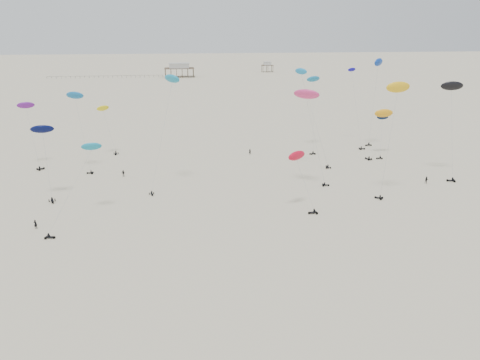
{
  "coord_description": "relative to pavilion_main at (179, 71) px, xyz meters",
  "views": [
    {
      "loc": [
        -11.01,
        3.38,
        35.23
      ],
      "look_at": [
        0.0,
        88.0,
        7.0
      ],
      "focal_mm": 35.0,
      "sensor_mm": 36.0,
      "label": 1
    }
  ],
  "objects": [
    {
      "name": "ground_plane",
      "position": [
        10.0,
        -150.0,
        -4.22
      ],
      "size": [
        900.0,
        900.0,
        0.0
      ],
      "primitive_type": "plane",
      "color": "beige"
    },
    {
      "name": "pavilion_main",
      "position": [
        0.0,
        0.0,
        0.0
      ],
      "size": [
        21.0,
        13.0,
        9.8
      ],
      "color": "brown",
      "rests_on": "ground"
    },
    {
      "name": "pavilion_small",
      "position": [
        70.0,
        30.0,
        -0.74
      ],
      "size": [
        9.0,
        7.0,
        8.0
      ],
      "color": "brown",
      "rests_on": "ground"
    },
    {
      "name": "pier_fence",
      "position": [
        -52.0,
        -0.0,
        -3.45
      ],
      "size": [
        80.2,
        0.2,
        1.5
      ],
      "color": "black",
      "rests_on": "ground"
    },
    {
      "name": "rig_0",
      "position": [
        -29.55,
        -246.43,
        7.4
      ],
      "size": [
        5.15,
        7.94,
        15.73
      ],
      "rotation": [
        0.0,
        0.0,
        3.49
      ],
      "color": "black",
      "rests_on": "ground"
    },
    {
      "name": "rig_1",
      "position": [
        32.03,
        -230.89,
        12.2
      ],
      "size": [
        9.2,
        7.7,
        25.25
      ],
      "rotation": [
        0.0,
        0.0,
        6.34
      ],
      "color": "black",
      "rests_on": "ground"
    },
    {
      "name": "rig_2",
      "position": [
        55.75,
        -222.49,
        3.05
      ],
      "size": [
        5.73,
        8.6,
        12.03
      ],
      "rotation": [
        0.0,
        0.0,
        1.66
      ],
      "color": "black",
      "rests_on": "ground"
    },
    {
      "name": "rig_3",
      "position": [
        -21.61,
        -211.74,
        4.91
      ],
      "size": [
        5.49,
        5.09,
        14.02
      ],
      "rotation": [
        0.0,
        0.0,
        3.14
      ],
      "color": "black",
      "rests_on": "ground"
    },
    {
      "name": "rig_5",
      "position": [
        -3.05,
        -240.5,
        16.82
      ],
      "size": [
        8.44,
        12.94,
        25.83
      ],
      "rotation": [
        0.0,
        0.0,
        3.38
      ],
      "color": "black",
      "rests_on": "ground"
    },
    {
      "name": "rig_6",
      "position": [
        -19.91,
        -258.88,
        5.38
      ],
      "size": [
        9.1,
        15.49,
        18.8
      ],
      "rotation": [
        0.0,
        0.0,
        4.43
      ],
      "color": "black",
      "rests_on": "ground"
    },
    {
      "name": "rig_7",
      "position": [
        44.08,
        -253.45,
        16.33
      ],
      "size": [
        7.84,
        6.96,
        24.34
      ],
      "rotation": [
        0.0,
        0.0,
        0.88
      ],
      "color": "black",
      "rests_on": "ground"
    },
    {
      "name": "rig_8",
      "position": [
        38.41,
        -211.34,
        12.43
      ],
      "size": [
        6.03,
        13.83,
        22.24
      ],
      "rotation": [
        0.0,
        0.0,
        1.93
      ],
      "color": "black",
      "rests_on": "ground"
    },
    {
      "name": "rig_9",
      "position": [
        57.61,
        -211.51,
        17.08
      ],
      "size": [
        5.09,
        5.0,
        26.25
      ],
      "rotation": [
        0.0,
        0.0,
        1.83
      ],
      "color": "black",
      "rests_on": "ground"
    },
    {
      "name": "rig_10",
      "position": [
        52.72,
        -209.33,
        8.36
      ],
      "size": [
        3.29,
        15.38,
        25.0
      ],
      "rotation": [
        0.0,
        0.0,
        4.72
      ],
      "color": "black",
      "rests_on": "ground"
    },
    {
      "name": "rig_11",
      "position": [
        22.37,
        -259.67,
        4.24
      ],
      "size": [
        5.82,
        7.87,
        11.76
      ],
      "rotation": [
        0.0,
        0.0,
        1.74
      ],
      "color": "black",
      "rests_on": "ground"
    },
    {
      "name": "rig_12",
      "position": [
        64.36,
        -241.04,
        13.98
      ],
      "size": [
        6.3,
        11.4,
        23.03
      ],
      "rotation": [
        0.0,
        0.0,
        1.29
      ],
      "color": "black",
      "rests_on": "ground"
    },
    {
      "name": "rig_13",
      "position": [
        27.32,
        -245.7,
        15.1
      ],
      "size": [
        8.93,
        5.87,
        22.34
      ],
      "rotation": [
        0.0,
        0.0,
        4.51
      ],
      "color": "black",
      "rests_on": "ground"
    },
    {
      "name": "rig_14",
      "position": [
        55.79,
        -221.66,
        5.69
      ],
      "size": [
        10.48,
        9.56,
        14.16
      ],
      "rotation": [
        0.0,
        0.0,
        0.52
      ],
      "color": "black",
      "rests_on": "ground"
    },
    {
      "name": "rig_15",
      "position": [
        -39.71,
        -220.93,
        7.49
      ],
      "size": [
        7.12,
        9.7,
        17.0
      ],
      "rotation": [
        0.0,
        0.0,
        5.45
      ],
      "color": "black",
      "rests_on": "ground"
    },
    {
      "name": "rig_16",
      "position": [
        -26.43,
        -225.54,
        11.96
      ],
      "size": [
        6.52,
        8.95,
        19.99
      ],
      "rotation": [
        0.0,
        0.0,
        1.51
      ],
      "color": "black",
      "rests_on": "ground"
    },
    {
      "name": "spectator_0",
      "position": [
        -27.91,
        -264.17,
        -4.22
      ],
      "size": [
        0.81,
        0.63,
        1.99
      ],
      "primitive_type": "imported",
      "rotation": [
        0.0,
        0.0,
        2.95
      ],
      "color": "black",
      "rests_on": "ground"
    },
    {
      "name": "spectator_1",
      "position": [
        55.83,
        -249.16,
        -4.22
      ],
      "size": [
        1.08,
        0.81,
        1.95
      ],
      "primitive_type": "imported",
      "rotation": [
        0.0,
        0.0,
        5.98
      ],
      "color": "black",
      "rests_on": "ground"
    },
    {
      "name": "spectator_2",
      "position": [
        -15.33,
        -234.54,
        -4.22
      ],
      "size": [
        1.22,
        0.77,
        1.93
      ],
      "primitive_type": "imported",
      "rotation": [
        0.0,
        0.0,
        6.43
      ],
      "color": "black",
      "rests_on": "ground"
    },
    {
      "name": "spectator_3",
      "position": [
        18.6,
        -218.03,
        -4.22
      ],
      "size": [
        0.85,
        0.77,
        1.93
      ],
      "primitive_type": "imported",
      "rotation": [
        0.0,
        0.0,
        2.61
      ],
      "color": "black",
      "rests_on": "ground"
    }
  ]
}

